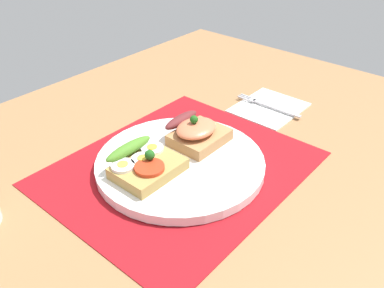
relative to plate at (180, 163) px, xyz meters
The scene contains 7 objects.
ground_plane 2.70cm from the plate, ahead, with size 120.00×90.00×3.20cm, color #996B43.
placemat 0.95cm from the plate, ahead, with size 41.09×34.44×0.30cm, color maroon.
plate is the anchor object (origin of this frame).
sandwich_egg_tomato 6.78cm from the plate, 161.77° to the left, with size 10.42×9.37×4.07cm.
sandwich_salmon 6.60cm from the plate, 14.00° to the left, with size 9.38×9.13×5.41cm.
napkin 27.93cm from the plate, ahead, with size 14.44×12.16×0.60cm, color white.
fork 27.63cm from the plate, ahead, with size 1.62×14.78×0.32cm.
Camera 1 is at (-40.67, -37.30, 40.86)cm, focal length 38.44 mm.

